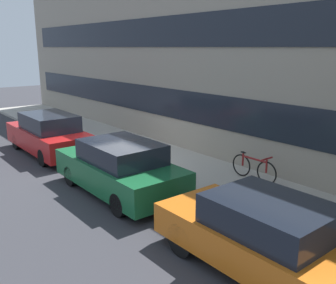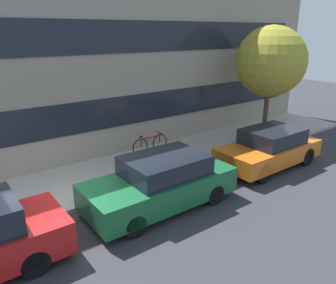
{
  "view_description": "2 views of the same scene",
  "coord_description": "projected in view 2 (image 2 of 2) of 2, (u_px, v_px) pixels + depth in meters",
  "views": [
    {
      "loc": [
        10.46,
        -5.98,
        3.82
      ],
      "look_at": [
        2.66,
        0.29,
        1.27
      ],
      "focal_mm": 40.0,
      "sensor_mm": 36.0,
      "label": 1
    },
    {
      "loc": [
        -2.35,
        -7.56,
        4.59
      ],
      "look_at": [
        3.42,
        0.18,
        1.28
      ],
      "focal_mm": 35.0,
      "sensor_mm": 36.0,
      "label": 2
    }
  ],
  "objects": [
    {
      "name": "parked_car_orange",
      "position": [
        269.0,
        148.0,
        11.45
      ],
      "size": [
        3.89,
        1.72,
        1.35
      ],
      "rotation": [
        0.0,
        0.0,
        3.14
      ],
      "color": "#D16619",
      "rests_on": "ground_plane"
    },
    {
      "name": "ground_plane",
      "position": [
        67.0,
        215.0,
        8.55
      ],
      "size": [
        56.0,
        56.0,
        0.0
      ],
      "primitive_type": "plane",
      "color": "#333338"
    },
    {
      "name": "bicycle",
      "position": [
        150.0,
        144.0,
        12.42
      ],
      "size": [
        1.55,
        0.44,
        0.75
      ],
      "rotation": [
        0.0,
        0.0,
        0.0
      ],
      "color": "black",
      "rests_on": "sidewalk_strip"
    },
    {
      "name": "parked_car_green",
      "position": [
        161.0,
        182.0,
        8.81
      ],
      "size": [
        4.14,
        1.78,
        1.43
      ],
      "rotation": [
        0.0,
        0.0,
        3.14
      ],
      "color": "#195B33",
      "rests_on": "ground_plane"
    },
    {
      "name": "rowhouse_facade",
      "position": [
        13.0,
        51.0,
        9.84
      ],
      "size": [
        28.0,
        1.02,
        7.94
      ],
      "color": "gray",
      "rests_on": "ground_plane"
    },
    {
      "name": "street_tree",
      "position": [
        271.0,
        62.0,
        13.34
      ],
      "size": [
        2.87,
        2.87,
        4.67
      ],
      "color": "brown",
      "rests_on": "sidewalk_strip"
    },
    {
      "name": "sidewalk_strip",
      "position": [
        49.0,
        192.0,
        9.65
      ],
      "size": [
        28.0,
        2.96,
        0.13
      ],
      "color": "#A8A399",
      "rests_on": "ground_plane"
    }
  ]
}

